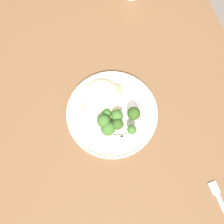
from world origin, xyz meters
name	(u,v)px	position (x,y,z in m)	size (l,w,h in m)	color
ground	(106,151)	(0.00, 0.00, 0.00)	(6.00, 6.00, 0.00)	#665B51
wooden_dining_table	(102,116)	(0.00, 0.00, 0.66)	(1.40, 1.00, 0.74)	brown
dinner_plate	(112,113)	(-0.03, -0.03, 0.75)	(0.29, 0.29, 0.02)	beige
noodle_bed	(103,100)	(0.02, -0.01, 0.77)	(0.14, 0.12, 0.03)	beige
seared_scallop_tilted_round	(107,101)	(0.01, -0.02, 0.76)	(0.03, 0.03, 0.02)	beige
seared_scallop_on_noodles	(109,89)	(0.05, -0.04, 0.76)	(0.03, 0.03, 0.01)	#DBB77A
seared_scallop_tiny_bay	(99,96)	(0.04, 0.00, 0.76)	(0.03, 0.03, 0.01)	beige
seared_scallop_right_edge	(94,104)	(0.02, 0.02, 0.76)	(0.03, 0.03, 0.01)	#E5C689
seared_scallop_left_edge	(85,108)	(0.01, 0.05, 0.76)	(0.02, 0.02, 0.01)	beige
seared_scallop_large_seared	(110,95)	(0.03, -0.04, 0.76)	(0.03, 0.03, 0.01)	#DBB77A
seared_scallop_front_small	(117,89)	(0.04, -0.07, 0.76)	(0.03, 0.03, 0.01)	#DBB77A
broccoli_floret_small_sprig	(118,124)	(-0.08, -0.03, 0.79)	(0.03, 0.03, 0.06)	#7A994C
broccoli_floret_near_rim	(107,114)	(-0.03, -0.01, 0.78)	(0.03, 0.03, 0.04)	#89A356
broccoli_floret_front_edge	(109,128)	(-0.08, 0.00, 0.78)	(0.04, 0.04, 0.05)	#89A356
broccoli_floret_center_pile	(134,114)	(-0.06, -0.09, 0.78)	(0.04, 0.04, 0.06)	#7A994C
broccoli_floret_right_tilted	(117,116)	(-0.05, -0.04, 0.79)	(0.04, 0.04, 0.06)	#7A994C
broccoli_floret_rear_charred	(104,121)	(-0.06, 0.01, 0.79)	(0.04, 0.04, 0.06)	#7A994C
broccoli_floret_left_leaning	(132,130)	(-0.10, -0.07, 0.78)	(0.03, 0.03, 0.05)	#7A994C
onion_sliver_short_strip	(110,121)	(-0.05, -0.01, 0.75)	(0.04, 0.01, 0.00)	silver
onion_sliver_curled_piece	(121,124)	(-0.07, -0.04, 0.75)	(0.04, 0.01, 0.00)	silver
onion_sliver_pale_crescent	(120,136)	(-0.11, -0.03, 0.75)	(0.04, 0.01, 0.00)	silver
onion_sliver_long_sliver	(128,134)	(-0.11, -0.06, 0.75)	(0.05, 0.01, 0.00)	silver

